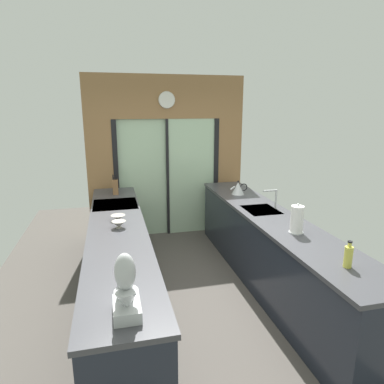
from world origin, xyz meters
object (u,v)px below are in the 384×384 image
at_px(mixing_bowl_far, 118,218).
at_px(oven_range, 117,236).
at_px(stand_mixer, 126,291).
at_px(knife_block, 115,187).
at_px(soap_bottle, 348,256).
at_px(mixing_bowl_near, 119,224).
at_px(paper_towel_roll, 297,220).
at_px(kettle, 238,188).

bearing_deg(mixing_bowl_far, oven_range, 91.50).
bearing_deg(mixing_bowl_far, stand_mixer, -90.00).
bearing_deg(knife_block, mixing_bowl_far, -90.00).
xyz_separation_m(oven_range, soap_bottle, (1.80, -2.34, 0.56)).
bearing_deg(stand_mixer, mixing_bowl_near, 90.00).
bearing_deg(paper_towel_roll, mixing_bowl_near, 161.84).
bearing_deg(paper_towel_roll, oven_range, 139.33).
height_order(oven_range, soap_bottle, soap_bottle).
xyz_separation_m(stand_mixer, paper_towel_roll, (1.78, 1.03, -0.02)).
bearing_deg(paper_towel_roll, mixing_bowl_far, 154.71).
bearing_deg(oven_range, mixing_bowl_near, -88.90).
bearing_deg(stand_mixer, oven_range, 90.41).
bearing_deg(mixing_bowl_far, mixing_bowl_near, -90.00).
height_order(stand_mixer, kettle, stand_mixer).
distance_m(mixing_bowl_far, kettle, 1.96).
bearing_deg(mixing_bowl_near, stand_mixer, -90.00).
distance_m(stand_mixer, soap_bottle, 1.80).
bearing_deg(paper_towel_roll, soap_bottle, -90.00).
distance_m(stand_mixer, paper_towel_roll, 2.06).
bearing_deg(soap_bottle, stand_mixer, -172.48).
height_order(mixing_bowl_far, soap_bottle, soap_bottle).
height_order(stand_mixer, soap_bottle, stand_mixer).
distance_m(mixing_bowl_near, paper_towel_roll, 1.88).
xyz_separation_m(mixing_bowl_far, kettle, (1.78, 0.82, 0.06)).
bearing_deg(mixing_bowl_far, knife_block, 90.00).
relative_size(oven_range, kettle, 3.38).
bearing_deg(soap_bottle, knife_block, 121.57).
distance_m(kettle, paper_towel_roll, 1.66).
relative_size(oven_range, stand_mixer, 2.19).
xyz_separation_m(oven_range, paper_towel_roll, (1.80, -1.55, 0.61)).
relative_size(mixing_bowl_near, mixing_bowl_far, 0.93).
xyz_separation_m(kettle, paper_towel_roll, (-0.00, -1.66, 0.05)).
relative_size(knife_block, paper_towel_roll, 0.93).
relative_size(kettle, soap_bottle, 1.20).
height_order(oven_range, mixing_bowl_near, mixing_bowl_near).
relative_size(stand_mixer, soap_bottle, 1.85).
distance_m(oven_range, mixing_bowl_near, 1.09).
height_order(oven_range, knife_block, knife_block).
xyz_separation_m(knife_block, paper_towel_roll, (1.78, -2.10, 0.03)).
bearing_deg(mixing_bowl_far, soap_bottle, -42.61).
bearing_deg(kettle, mixing_bowl_near, -148.91).
height_order(oven_range, mixing_bowl_far, mixing_bowl_far).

